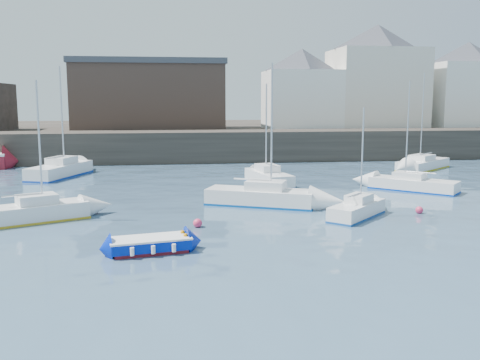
{
  "coord_description": "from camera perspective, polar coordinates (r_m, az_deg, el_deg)",
  "views": [
    {
      "loc": [
        -4.09,
        -18.22,
        6.1
      ],
      "look_at": [
        0.0,
        12.0,
        1.5
      ],
      "focal_mm": 40.0,
      "sensor_mm": 36.0,
      "label": 1
    }
  ],
  "objects": [
    {
      "name": "blue_dinghy",
      "position": [
        21.95,
        -9.58,
        -6.75
      ],
      "size": [
        3.44,
        2.01,
        0.62
      ],
      "color": "maroon",
      "rests_on": "ground"
    },
    {
      "name": "buoy_far",
      "position": [
        33.23,
        -1.06,
        -2.0
      ],
      "size": [
        0.42,
        0.42,
        0.42
      ],
      "primitive_type": "sphere",
      "color": "#DB3059",
      "rests_on": "ground"
    },
    {
      "name": "sailboat_c",
      "position": [
        28.56,
        12.39,
        -3.06
      ],
      "size": [
        4.02,
        4.06,
        5.7
      ],
      "color": "white",
      "rests_on": "ground"
    },
    {
      "name": "water",
      "position": [
        19.64,
        4.77,
        -9.55
      ],
      "size": [
        220.0,
        220.0,
        0.0
      ],
      "primitive_type": "plane",
      "color": "#2D4760",
      "rests_on": "ground"
    },
    {
      "name": "sailboat_f",
      "position": [
        38.97,
        3.05,
        0.32
      ],
      "size": [
        2.82,
        5.8,
        7.23
      ],
      "color": "white",
      "rests_on": "ground"
    },
    {
      "name": "land_strip",
      "position": [
        71.49,
        -4.43,
        4.79
      ],
      "size": [
        90.0,
        32.0,
        2.8
      ],
      "primitive_type": "cube",
      "color": "#28231E",
      "rests_on": "ground"
    },
    {
      "name": "buoy_mid",
      "position": [
        30.54,
        18.56,
        -3.4
      ],
      "size": [
        0.41,
        0.41,
        0.41
      ],
      "primitive_type": "sphere",
      "color": "#DB3059",
      "rests_on": "ground"
    },
    {
      "name": "sailboat_a",
      "position": [
        28.89,
        -21.23,
        -3.2
      ],
      "size": [
        5.63,
        3.94,
        7.05
      ],
      "color": "white",
      "rests_on": "ground"
    },
    {
      "name": "sailboat_h",
      "position": [
        44.9,
        -18.63,
        1.05
      ],
      "size": [
        4.4,
        7.1,
        8.71
      ],
      "color": "white",
      "rests_on": "ground"
    },
    {
      "name": "warehouse",
      "position": [
        61.25,
        -9.61,
        8.95
      ],
      "size": [
        16.4,
        10.4,
        7.6
      ],
      "color": "#3D2D26",
      "rests_on": "land_strip"
    },
    {
      "name": "sailboat_b",
      "position": [
        31.06,
        2.27,
        -1.76
      ],
      "size": [
        6.59,
        4.44,
        8.13
      ],
      "color": "white",
      "rests_on": "ground"
    },
    {
      "name": "bldg_east_a",
      "position": [
        64.91,
        14.34,
        10.71
      ],
      "size": [
        13.36,
        13.36,
        11.8
      ],
      "color": "beige",
      "rests_on": "land_strip"
    },
    {
      "name": "bldg_east_b",
      "position": [
        69.29,
        23.05,
        9.37
      ],
      "size": [
        11.88,
        11.88,
        9.95
      ],
      "color": "white",
      "rests_on": "land_strip"
    },
    {
      "name": "sailboat_d",
      "position": [
        37.98,
        17.95,
        -0.4
      ],
      "size": [
        5.44,
        5.3,
        7.34
      ],
      "color": "white",
      "rests_on": "ground"
    },
    {
      "name": "sailboat_g",
      "position": [
        49.84,
        18.92,
        1.63
      ],
      "size": [
        6.43,
        5.84,
        8.36
      ],
      "color": "white",
      "rests_on": "ground"
    },
    {
      "name": "buoy_near",
      "position": [
        25.97,
        -4.54,
        -5.03
      ],
      "size": [
        0.44,
        0.44,
        0.44
      ],
      "primitive_type": "sphere",
      "color": "#DB3059",
      "rests_on": "ground"
    },
    {
      "name": "bldg_east_d",
      "position": [
        61.61,
        6.56,
        9.7
      ],
      "size": [
        11.14,
        11.14,
        8.95
      ],
      "color": "white",
      "rests_on": "land_strip"
    },
    {
      "name": "quay_wall",
      "position": [
        53.57,
        -3.31,
        3.64
      ],
      "size": [
        90.0,
        5.0,
        3.0
      ],
      "primitive_type": "cube",
      "color": "#28231E",
      "rests_on": "ground"
    }
  ]
}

